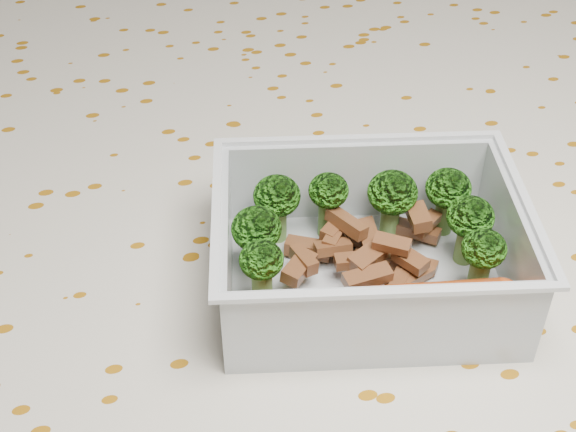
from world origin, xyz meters
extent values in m
cube|color=brown|center=(0.00, 0.00, 0.73)|extent=(1.40, 0.90, 0.04)
cube|color=beige|center=(0.00, 0.00, 0.75)|extent=(1.46, 0.96, 0.01)
cube|color=beige|center=(0.00, 0.48, 0.66)|extent=(1.46, 0.01, 0.18)
cube|color=silver|center=(0.04, -0.05, 0.76)|extent=(0.18, 0.15, 0.00)
cube|color=silver|center=(0.05, 0.01, 0.79)|extent=(0.15, 0.03, 0.05)
cube|color=silver|center=(0.02, -0.11, 0.79)|extent=(0.15, 0.03, 0.05)
cube|color=silver|center=(0.11, -0.06, 0.79)|extent=(0.03, 0.11, 0.05)
cube|color=silver|center=(-0.04, -0.03, 0.79)|extent=(0.03, 0.11, 0.05)
cube|color=silver|center=(0.05, 0.01, 0.81)|extent=(0.16, 0.04, 0.00)
cube|color=silver|center=(0.02, -0.11, 0.81)|extent=(0.16, 0.04, 0.00)
cube|color=silver|center=(0.11, -0.06, 0.81)|extent=(0.03, 0.12, 0.00)
cube|color=silver|center=(-0.04, -0.03, 0.81)|extent=(0.03, 0.12, 0.00)
cylinder|color=#608C3F|center=(0.00, 0.00, 0.77)|extent=(0.01, 0.01, 0.02)
ellipsoid|color=#318C16|center=(0.00, 0.00, 0.79)|extent=(0.03, 0.03, 0.02)
cylinder|color=#608C3F|center=(0.03, -0.01, 0.77)|extent=(0.01, 0.01, 0.02)
ellipsoid|color=#318C16|center=(0.03, -0.01, 0.79)|extent=(0.02, 0.02, 0.02)
cylinder|color=#608C3F|center=(0.06, -0.01, 0.77)|extent=(0.01, 0.01, 0.02)
ellipsoid|color=#318C16|center=(0.06, -0.01, 0.79)|extent=(0.03, 0.03, 0.02)
cylinder|color=#608C3F|center=(0.09, -0.02, 0.77)|extent=(0.01, 0.01, 0.02)
ellipsoid|color=#318C16|center=(0.09, -0.02, 0.79)|extent=(0.03, 0.03, 0.02)
cylinder|color=#608C3F|center=(-0.02, -0.03, 0.77)|extent=(0.01, 0.01, 0.02)
ellipsoid|color=#318C16|center=(-0.02, -0.03, 0.79)|extent=(0.03, 0.03, 0.02)
cylinder|color=#608C3F|center=(0.09, -0.05, 0.77)|extent=(0.01, 0.01, 0.02)
ellipsoid|color=#318C16|center=(0.09, -0.05, 0.79)|extent=(0.03, 0.03, 0.02)
cylinder|color=#608C3F|center=(-0.02, -0.05, 0.77)|extent=(0.01, 0.01, 0.02)
ellipsoid|color=#318C16|center=(-0.02, -0.05, 0.79)|extent=(0.02, 0.02, 0.02)
cylinder|color=#608C3F|center=(0.09, -0.07, 0.77)|extent=(0.01, 0.01, 0.02)
ellipsoid|color=#318C16|center=(0.09, -0.07, 0.79)|extent=(0.02, 0.02, 0.02)
cube|color=brown|center=(0.06, -0.06, 0.77)|extent=(0.03, 0.02, 0.01)
cube|color=brown|center=(0.00, -0.04, 0.77)|extent=(0.02, 0.02, 0.01)
cube|color=brown|center=(0.04, -0.04, 0.77)|extent=(0.02, 0.01, 0.01)
cube|color=brown|center=(0.07, -0.03, 0.78)|extent=(0.01, 0.02, 0.01)
cube|color=brown|center=(0.06, -0.05, 0.77)|extent=(0.02, 0.02, 0.01)
cube|color=brown|center=(0.05, -0.06, 0.77)|extent=(0.02, 0.03, 0.01)
cube|color=brown|center=(0.08, -0.03, 0.78)|extent=(0.02, 0.02, 0.01)
cube|color=brown|center=(0.05, -0.04, 0.76)|extent=(0.03, 0.02, 0.01)
cube|color=brown|center=(0.02, -0.03, 0.77)|extent=(0.02, 0.01, 0.01)
cube|color=brown|center=(0.06, -0.05, 0.76)|extent=(0.03, 0.02, 0.01)
cube|color=brown|center=(0.00, -0.04, 0.77)|extent=(0.01, 0.02, 0.01)
cube|color=brown|center=(0.03, -0.05, 0.77)|extent=(0.02, 0.01, 0.01)
cube|color=brown|center=(0.04, -0.02, 0.77)|extent=(0.02, 0.02, 0.01)
cube|color=brown|center=(0.08, -0.02, 0.77)|extent=(0.03, 0.02, 0.01)
cube|color=brown|center=(0.03, -0.06, 0.77)|extent=(0.03, 0.01, 0.01)
cube|color=brown|center=(0.04, -0.05, 0.77)|extent=(0.03, 0.02, 0.01)
cube|color=brown|center=(0.02, -0.02, 0.77)|extent=(0.02, 0.02, 0.01)
cube|color=brown|center=(0.04, -0.03, 0.77)|extent=(0.01, 0.03, 0.01)
cube|color=brown|center=(0.01, -0.02, 0.77)|extent=(0.03, 0.02, 0.01)
cube|color=brown|center=(0.04, -0.05, 0.77)|extent=(0.03, 0.02, 0.01)
cube|color=brown|center=(0.03, -0.02, 0.78)|extent=(0.02, 0.03, 0.01)
cube|color=brown|center=(0.04, -0.02, 0.77)|extent=(0.03, 0.03, 0.01)
cube|color=brown|center=(0.03, -0.02, 0.77)|extent=(0.02, 0.02, 0.01)
cube|color=brown|center=(0.05, -0.05, 0.78)|extent=(0.02, 0.02, 0.01)
cylinder|color=#CD4B17|center=(0.03, -0.09, 0.78)|extent=(0.13, 0.04, 0.02)
sphere|color=#CD4B17|center=(0.09, -0.09, 0.78)|extent=(0.02, 0.02, 0.02)
sphere|color=#CD4B17|center=(-0.03, -0.08, 0.78)|extent=(0.02, 0.02, 0.02)
camera|label=1|loc=(-0.08, -0.35, 1.07)|focal=50.00mm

